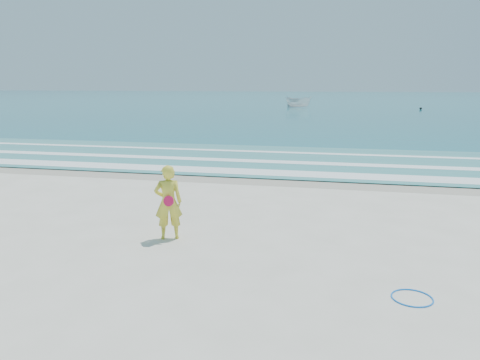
# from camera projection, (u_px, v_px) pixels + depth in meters

# --- Properties ---
(ground) EXTENTS (400.00, 400.00, 0.00)m
(ground) POSITION_uv_depth(u_px,v_px,m) (204.00, 257.00, 10.77)
(ground) COLOR silver
(ground) RESTS_ON ground
(wet_sand) EXTENTS (400.00, 2.40, 0.00)m
(wet_sand) POSITION_uv_depth(u_px,v_px,m) (268.00, 180.00, 19.36)
(wet_sand) COLOR #B2A893
(wet_sand) RESTS_ON ground
(ocean) EXTENTS (400.00, 190.00, 0.04)m
(ocean) POSITION_uv_depth(u_px,v_px,m) (333.00, 99.00, 111.04)
(ocean) COLOR #19727F
(ocean) RESTS_ON ground
(shallow) EXTENTS (400.00, 10.00, 0.01)m
(shallow) POSITION_uv_depth(u_px,v_px,m) (284.00, 160.00, 24.13)
(shallow) COLOR #59B7AD
(shallow) RESTS_ON ocean
(foam_near) EXTENTS (400.00, 1.40, 0.01)m
(foam_near) POSITION_uv_depth(u_px,v_px,m) (273.00, 173.00, 20.60)
(foam_near) COLOR white
(foam_near) RESTS_ON shallow
(foam_mid) EXTENTS (400.00, 0.90, 0.01)m
(foam_mid) POSITION_uv_depth(u_px,v_px,m) (281.00, 162.00, 23.36)
(foam_mid) COLOR white
(foam_mid) RESTS_ON shallow
(foam_far) EXTENTS (400.00, 0.60, 0.01)m
(foam_far) POSITION_uv_depth(u_px,v_px,m) (289.00, 152.00, 26.52)
(foam_far) COLOR white
(foam_far) RESTS_ON shallow
(hoop) EXTENTS (0.82, 0.82, 0.03)m
(hoop) POSITION_uv_depth(u_px,v_px,m) (412.00, 298.00, 8.70)
(hoop) COLOR blue
(hoop) RESTS_ON ground
(boat) EXTENTS (4.84, 3.32, 1.75)m
(boat) POSITION_uv_depth(u_px,v_px,m) (298.00, 102.00, 73.97)
(boat) COLOR silver
(boat) RESTS_ON ocean
(buoy) EXTENTS (0.36, 0.36, 0.36)m
(buoy) POSITION_uv_depth(u_px,v_px,m) (421.00, 108.00, 68.43)
(buoy) COLOR black
(buoy) RESTS_ON ocean
(woman) EXTENTS (0.82, 0.69, 1.92)m
(woman) POSITION_uv_depth(u_px,v_px,m) (168.00, 202.00, 11.88)
(woman) COLOR yellow
(woman) RESTS_ON ground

